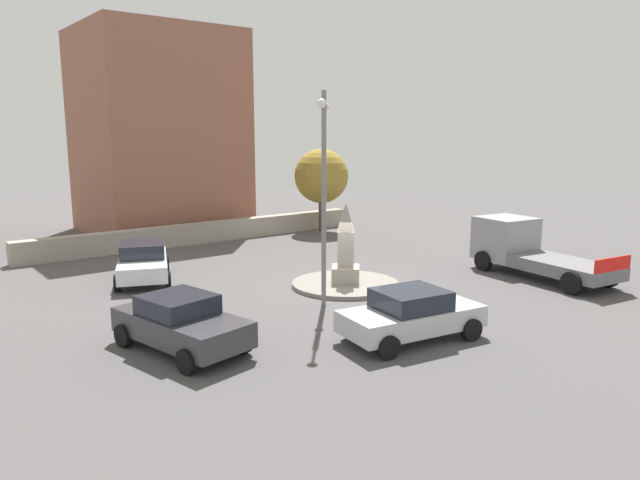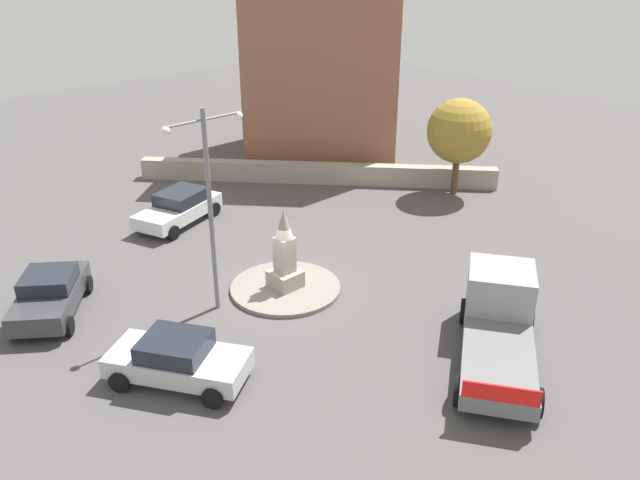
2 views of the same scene
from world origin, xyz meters
name	(u,v)px [view 2 (image 2 of 2)]	position (x,y,z in m)	size (l,w,h in m)	color
ground_plane	(286,290)	(0.00, 0.00, 0.00)	(80.00, 80.00, 0.00)	#4F4C4C
traffic_island	(286,288)	(0.00, 0.00, 0.08)	(4.09, 4.09, 0.16)	gray
monument	(285,256)	(0.00, 0.00, 1.41)	(1.04, 1.04, 3.05)	#9E9687
streetlamp	(209,192)	(-2.55, 0.69, 4.34)	(2.97, 0.28, 7.12)	slate
car_dark_grey_parked_left	(50,294)	(-6.95, 4.29, 0.77)	(3.88, 4.31, 1.51)	#38383D
car_silver_near_island	(177,359)	(-5.77, -1.96, 0.75)	(3.68, 4.39, 1.46)	#B7BABF
car_white_approaching	(179,207)	(0.52, 8.07, 0.77)	(4.66, 3.13, 1.49)	silver
truck_grey_passing	(499,319)	(2.48, -7.41, 1.06)	(6.22, 5.06, 2.24)	gray
stone_boundary_wall	(316,173)	(8.73, 7.72, 0.53)	(18.93, 0.70, 1.06)	#9E9687
corner_building	(325,55)	(12.77, 11.29, 5.81)	(8.38, 7.80, 11.61)	#935B47
tree_near_wall	(459,131)	(12.73, 1.68, 3.27)	(3.18, 3.18, 4.88)	brown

